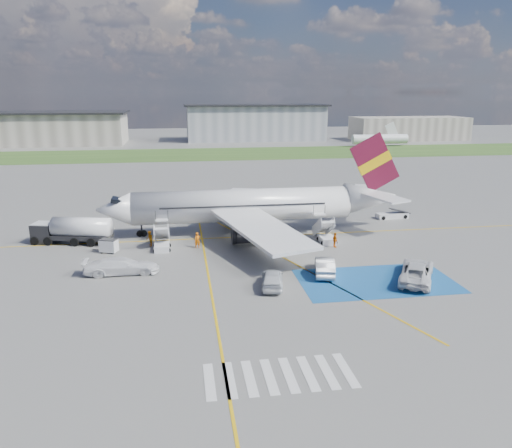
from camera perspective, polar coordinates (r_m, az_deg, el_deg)
The scene contains 23 objects.
ground at distance 47.80m, azimuth 0.53°, elevation -5.48°, with size 400.00×400.00×0.00m, color #60605E.
grass_strip at distance 140.42m, azimuth -5.77°, elevation 7.96°, with size 400.00×30.00×0.01m, color #2D4C1E.
taxiway_line_main at distance 59.08m, azimuth -1.34°, elevation -1.48°, with size 120.00×0.20×0.01m, color gold.
taxiway_line_cross at distance 38.11m, azimuth -4.57°, elevation -11.01°, with size 0.20×60.00×0.01m, color gold.
taxiway_line_diag at distance 59.08m, azimuth -1.34°, elevation -1.48°, with size 0.20×60.00×0.01m, color gold.
staging_box at distance 46.82m, azimuth 13.59°, elevation -6.35°, with size 14.00×8.00×0.01m, color #17508D.
crosswalk at distance 31.52m, azimuth 2.65°, elevation -16.93°, with size 9.00×4.00×0.01m.
terminal_west at distance 181.04m, azimuth -24.39°, elevation 9.85°, with size 60.00×22.00×10.00m, color gray.
terminal_centre at distance 181.62m, azimuth -0.10°, elevation 11.47°, with size 48.00×18.00×12.00m, color gray.
terminal_east at distance 191.29m, azimuth 17.04°, elevation 10.41°, with size 40.00×16.00×8.00m, color gray.
airliner at distance 60.36m, azimuth -0.19°, elevation 2.19°, with size 36.81×32.95×11.92m.
airstairs_fwd at distance 55.35m, azimuth -10.70°, elevation -2.21°, with size 1.90×5.20×3.60m.
airstairs_aft at distance 57.64m, azimuth 7.99°, elevation -1.41°, with size 1.90×5.20×3.60m.
fuel_tanker at distance 59.97m, azimuth -20.22°, elevation -0.91°, with size 9.16×4.42×3.03m.
gpu_cart at distance 55.46m, azimuth -16.47°, elevation -2.48°, with size 2.06×1.68×1.48m.
belt_loader at distance 70.30m, azimuth 15.31°, elevation 0.92°, with size 4.69×1.99×1.38m.
car_silver_a at distance 43.95m, azimuth 1.88°, elevation -6.25°, with size 1.86×4.63×1.58m, color silver.
car_silver_b at distance 47.39m, azimuth 7.85°, elevation -4.75°, with size 1.73×4.97×1.64m, color #AAADB1.
van_white_a at distance 47.79m, azimuth 17.93°, elevation -4.83°, with size 2.71×5.87×2.20m, color silver.
van_white_b at distance 48.64m, azimuth -15.15°, elevation -4.37°, with size 2.12×5.22×2.04m, color white.
crew_fwd at distance 55.07m, azimuth -6.71°, elevation -1.85°, with size 0.64×0.42×1.76m, color orange.
crew_nose at distance 56.56m, azimuth -12.07°, elevation -1.65°, with size 0.84×0.66×1.74m, color orange.
crew_aft at distance 55.60m, azimuth 9.02°, elevation -1.82°, with size 0.98×0.41×1.67m, color orange.
Camera 1 is at (-7.25, -44.25, 16.57)m, focal length 35.00 mm.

